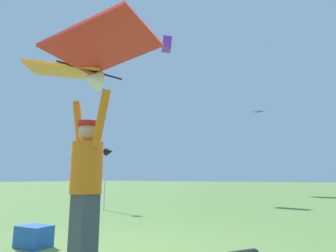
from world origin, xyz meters
name	(u,v)px	position (x,y,z in m)	size (l,w,h in m)	color
kite_flyer_person	(86,183)	(0.23, -0.28, 0.94)	(0.80, 0.42, 1.92)	#424751
held_stunt_kite	(84,63)	(0.21, -0.38, 2.29)	(2.14, 1.38, 0.44)	black
distant_kite_purple_low_right	(167,44)	(-10.06, 17.63, 12.98)	(1.24, 1.44, 1.54)	purple
distant_kite_blue_high_left	(119,22)	(-9.74, 10.93, 11.71)	(0.68, 0.60, 0.89)	blue
distant_kite_purple_overhead_distant	(259,111)	(-3.52, 23.08, 6.95)	(1.07, 1.07, 0.14)	purple
cooler_box	(34,236)	(-1.28, 0.15, 0.15)	(0.48, 0.32, 0.30)	#1E51B2
marker_flag	(109,156)	(-3.63, 4.04, 1.66)	(0.30, 0.24, 1.91)	silver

